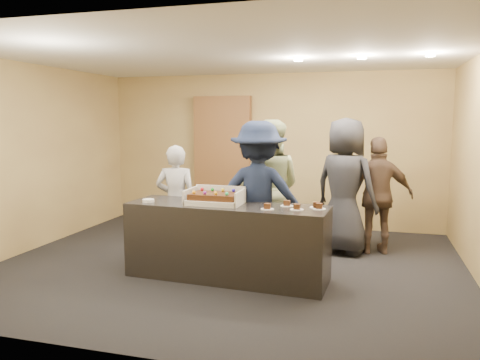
% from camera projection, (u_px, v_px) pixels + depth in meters
% --- Properties ---
extents(room, '(6.04, 6.00, 2.70)m').
position_uv_depth(room, '(229.00, 163.00, 5.98)').
color(room, black).
rests_on(room, ground).
extents(serving_counter, '(2.44, 0.84, 0.90)m').
position_uv_depth(serving_counter, '(227.00, 241.00, 5.59)').
color(serving_counter, black).
rests_on(serving_counter, floor).
extents(storage_cabinet, '(1.05, 0.15, 2.31)m').
position_uv_depth(storage_cabinet, '(223.00, 160.00, 8.53)').
color(storage_cabinet, brown).
rests_on(storage_cabinet, floor).
extents(cake_box, '(0.65, 0.45, 0.19)m').
position_uv_depth(cake_box, '(215.00, 200.00, 5.59)').
color(cake_box, white).
rests_on(cake_box, serving_counter).
extents(sheet_cake, '(0.56, 0.38, 0.11)m').
position_uv_depth(sheet_cake, '(215.00, 196.00, 5.56)').
color(sheet_cake, '#3B1B0D').
rests_on(sheet_cake, cake_box).
extents(plate_stack, '(0.14, 0.14, 0.04)m').
position_uv_depth(plate_stack, '(148.00, 201.00, 5.70)').
color(plate_stack, white).
rests_on(plate_stack, serving_counter).
extents(slice_a, '(0.15, 0.15, 0.07)m').
position_uv_depth(slice_a, '(267.00, 207.00, 5.22)').
color(slice_a, white).
rests_on(slice_a, serving_counter).
extents(slice_b, '(0.15, 0.15, 0.07)m').
position_uv_depth(slice_b, '(287.00, 204.00, 5.42)').
color(slice_b, white).
rests_on(slice_b, serving_counter).
extents(slice_c, '(0.15, 0.15, 0.07)m').
position_uv_depth(slice_c, '(297.00, 208.00, 5.20)').
color(slice_c, white).
rests_on(slice_c, serving_counter).
extents(slice_d, '(0.15, 0.15, 0.07)m').
position_uv_depth(slice_d, '(316.00, 206.00, 5.32)').
color(slice_d, white).
rests_on(slice_d, serving_counter).
extents(slice_e, '(0.15, 0.15, 0.07)m').
position_uv_depth(slice_e, '(319.00, 207.00, 5.24)').
color(slice_e, white).
rests_on(slice_e, serving_counter).
extents(person_server_grey, '(0.63, 0.47, 1.56)m').
position_uv_depth(person_server_grey, '(176.00, 202.00, 6.43)').
color(person_server_grey, '#AFB0B5').
rests_on(person_server_grey, floor).
extents(person_sage_man, '(0.94, 0.74, 1.90)m').
position_uv_depth(person_sage_man, '(269.00, 188.00, 6.52)').
color(person_sage_man, '#99A575').
rests_on(person_sage_man, floor).
extents(person_navy_man, '(1.30, 0.86, 1.88)m').
position_uv_depth(person_navy_man, '(258.00, 196.00, 5.88)').
color(person_navy_man, '#141D38').
rests_on(person_navy_man, floor).
extents(person_brown_extra, '(1.04, 0.61, 1.66)m').
position_uv_depth(person_brown_extra, '(378.00, 196.00, 6.60)').
color(person_brown_extra, brown).
rests_on(person_brown_extra, floor).
extents(person_dark_suit, '(1.12, 0.97, 1.93)m').
position_uv_depth(person_dark_suit, '(345.00, 186.00, 6.61)').
color(person_dark_suit, '#26262B').
rests_on(person_dark_suit, floor).
extents(ceiling_spotlights, '(1.72, 0.12, 0.03)m').
position_uv_depth(ceiling_spotlights, '(362.00, 58.00, 5.85)').
color(ceiling_spotlights, '#FFEAC6').
rests_on(ceiling_spotlights, ceiling).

